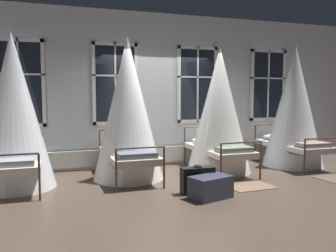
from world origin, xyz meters
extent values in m
plane|color=#4C3D33|center=(0.00, 0.00, 0.00)|extent=(21.18, 21.18, 0.00)
cube|color=silver|center=(0.00, 1.32, 1.74)|extent=(11.59, 0.10, 3.48)
cube|color=black|center=(-2.94, 1.21, 1.87)|extent=(1.01, 0.02, 1.79)
cube|color=silver|center=(-2.94, 1.21, 1.01)|extent=(1.01, 0.06, 0.07)
cube|color=silver|center=(-2.94, 1.21, 2.73)|extent=(1.01, 0.06, 0.07)
cube|color=silver|center=(-2.48, 1.21, 1.87)|extent=(0.07, 0.06, 1.79)
cube|color=silver|center=(-2.94, 1.21, 1.87)|extent=(0.04, 0.06, 1.79)
cube|color=silver|center=(-2.94, 1.21, 2.05)|extent=(1.01, 0.06, 0.04)
cube|color=black|center=(-0.98, 1.21, 1.87)|extent=(1.01, 0.02, 1.79)
cube|color=silver|center=(-0.98, 1.21, 1.01)|extent=(1.01, 0.06, 0.07)
cube|color=silver|center=(-0.98, 1.21, 2.73)|extent=(1.01, 0.06, 0.07)
cube|color=silver|center=(-1.45, 1.21, 1.87)|extent=(0.07, 0.06, 1.79)
cube|color=silver|center=(-0.51, 1.21, 1.87)|extent=(0.07, 0.06, 1.79)
cube|color=silver|center=(-0.98, 1.21, 1.87)|extent=(0.04, 0.06, 1.79)
cube|color=silver|center=(-0.98, 1.21, 2.05)|extent=(1.01, 0.06, 0.04)
cube|color=black|center=(0.98, 1.21, 1.87)|extent=(1.01, 0.02, 1.79)
cube|color=silver|center=(0.98, 1.21, 1.01)|extent=(1.01, 0.06, 0.07)
cube|color=silver|center=(0.98, 1.21, 2.73)|extent=(1.01, 0.06, 0.07)
cube|color=silver|center=(0.51, 1.21, 1.87)|extent=(0.07, 0.06, 1.79)
cube|color=silver|center=(1.45, 1.21, 1.87)|extent=(0.07, 0.06, 1.79)
cube|color=silver|center=(0.98, 1.21, 1.87)|extent=(0.04, 0.06, 1.79)
cube|color=silver|center=(0.98, 1.21, 2.05)|extent=(1.01, 0.06, 0.04)
cube|color=black|center=(2.94, 1.21, 1.87)|extent=(1.01, 0.02, 1.79)
cube|color=silver|center=(2.94, 1.21, 1.01)|extent=(1.01, 0.06, 0.07)
cube|color=silver|center=(2.94, 1.21, 2.73)|extent=(1.01, 0.06, 0.07)
cube|color=silver|center=(2.48, 1.21, 1.87)|extent=(0.07, 0.06, 1.79)
cube|color=silver|center=(3.41, 1.21, 1.87)|extent=(0.07, 0.06, 1.79)
cube|color=silver|center=(2.94, 1.21, 1.87)|extent=(0.04, 0.06, 1.79)
cube|color=silver|center=(2.94, 1.21, 2.05)|extent=(1.01, 0.06, 0.04)
cube|color=silver|center=(0.00, 1.19, 0.25)|extent=(6.49, 0.10, 0.36)
cylinder|color=#4C3323|center=(-2.53, 1.03, 0.44)|extent=(0.04, 0.04, 0.87)
cylinder|color=#4C3323|center=(-2.57, -0.85, 0.37)|extent=(0.04, 0.04, 0.74)
cylinder|color=#4C3323|center=(-2.55, 0.09, 0.40)|extent=(0.07, 1.88, 0.03)
cylinder|color=#4C3323|center=(-2.95, 1.04, 0.87)|extent=(0.84, 0.05, 0.03)
cylinder|color=#4C3323|center=(-2.99, -0.84, 0.74)|extent=(0.84, 0.05, 0.03)
cube|color=silver|center=(-2.97, 0.10, 0.46)|extent=(0.90, 1.91, 0.12)
ellipsoid|color=#B7B2A3|center=(-2.96, 0.80, 0.59)|extent=(0.65, 0.41, 0.14)
cube|color=#8C939E|center=(-2.98, -0.58, 0.57)|extent=(0.70, 0.37, 0.10)
cone|color=white|center=(-2.97, 0.10, 1.36)|extent=(1.36, 1.36, 2.73)
cylinder|color=#4C3323|center=(-1.36, 1.08, 0.44)|extent=(0.04, 0.04, 0.87)
cylinder|color=#4C3323|center=(-0.52, 1.08, 0.44)|extent=(0.04, 0.04, 0.87)
cylinder|color=#4C3323|center=(-1.36, -0.80, 0.37)|extent=(0.04, 0.04, 0.74)
cylinder|color=#4C3323|center=(-0.52, -0.80, 0.37)|extent=(0.04, 0.04, 0.74)
cylinder|color=#4C3323|center=(-1.36, 0.14, 0.40)|extent=(0.03, 1.88, 0.03)
cylinder|color=#4C3323|center=(-0.52, 0.14, 0.40)|extent=(0.03, 1.88, 0.03)
cylinder|color=#4C3323|center=(-0.94, 1.08, 0.87)|extent=(0.84, 0.03, 0.03)
cylinder|color=#4C3323|center=(-0.94, -0.80, 0.74)|extent=(0.84, 0.03, 0.03)
cube|color=beige|center=(-0.94, 0.14, 0.46)|extent=(0.87, 1.90, 0.12)
ellipsoid|color=beige|center=(-0.94, 0.84, 0.59)|extent=(0.65, 0.40, 0.14)
cube|color=slate|center=(-0.94, -0.54, 0.57)|extent=(0.69, 0.36, 0.10)
cone|color=white|center=(-0.94, 0.14, 1.37)|extent=(1.36, 1.36, 2.75)
cylinder|color=#4C3323|center=(0.62, 1.10, 0.44)|extent=(0.04, 0.04, 0.87)
cylinder|color=#4C3323|center=(1.46, 1.09, 0.44)|extent=(0.04, 0.04, 0.87)
cylinder|color=#4C3323|center=(0.60, -0.78, 0.37)|extent=(0.04, 0.04, 0.74)
cylinder|color=#4C3323|center=(1.44, -0.79, 0.37)|extent=(0.04, 0.04, 0.74)
cylinder|color=#4C3323|center=(0.61, 0.16, 0.40)|extent=(0.05, 1.88, 0.03)
cylinder|color=#4C3323|center=(1.45, 0.15, 0.40)|extent=(0.05, 1.88, 0.03)
cylinder|color=#4C3323|center=(1.04, 1.10, 0.87)|extent=(0.84, 0.04, 0.03)
cylinder|color=#4C3323|center=(1.02, -0.78, 0.74)|extent=(0.84, 0.04, 0.03)
cube|color=silver|center=(1.03, 0.16, 0.46)|extent=(0.88, 1.91, 0.12)
ellipsoid|color=silver|center=(1.04, 0.86, 0.59)|extent=(0.65, 0.41, 0.14)
cube|color=slate|center=(1.02, -0.52, 0.57)|extent=(0.70, 0.37, 0.10)
cone|color=white|center=(1.03, 0.16, 1.32)|extent=(1.36, 1.36, 2.64)
cylinder|color=#4C3323|center=(2.53, 1.11, 0.44)|extent=(0.04, 0.04, 0.87)
cylinder|color=#4C3323|center=(3.38, 1.09, 0.44)|extent=(0.04, 0.04, 0.87)
cylinder|color=#4C3323|center=(2.49, -0.77, 0.37)|extent=(0.04, 0.04, 0.74)
cylinder|color=#4C3323|center=(2.51, 0.17, 0.40)|extent=(0.08, 1.88, 0.03)
cylinder|color=#4C3323|center=(3.35, 0.15, 0.40)|extent=(0.08, 1.88, 0.03)
cylinder|color=#4C3323|center=(2.96, 1.10, 0.87)|extent=(0.84, 0.05, 0.03)
cylinder|color=#4C3323|center=(2.91, -0.78, 0.74)|extent=(0.84, 0.05, 0.03)
cube|color=silver|center=(2.93, 0.16, 0.46)|extent=(0.91, 1.92, 0.12)
ellipsoid|color=#B7B2A3|center=(2.95, 0.86, 0.59)|extent=(0.66, 0.42, 0.14)
cube|color=gray|center=(2.92, -0.52, 0.57)|extent=(0.70, 0.38, 0.10)
cone|color=white|center=(2.93, 0.16, 1.37)|extent=(1.36, 1.36, 2.74)
cube|color=brown|center=(0.98, -1.19, 0.01)|extent=(0.82, 0.59, 0.01)
cube|color=black|center=(-0.08, -1.27, 0.22)|extent=(0.57, 0.22, 0.44)
cube|color=tan|center=(-0.08, -1.16, 0.22)|extent=(0.50, 0.03, 0.03)
torus|color=black|center=(-0.08, -1.27, 0.46)|extent=(0.15, 0.15, 0.02)
cube|color=#2D3342|center=(0.00, -1.59, 0.18)|extent=(0.73, 0.57, 0.35)
camera|label=1|loc=(-2.44, -6.61, 1.66)|focal=38.12mm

